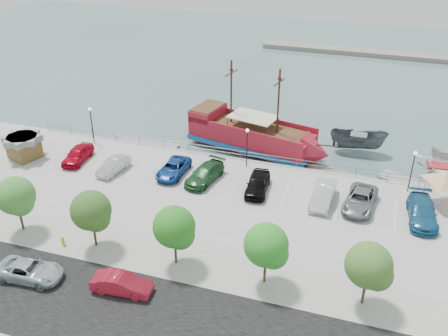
% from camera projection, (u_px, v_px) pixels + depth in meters
% --- Properties ---
extents(ground, '(160.00, 160.00, 0.00)m').
position_uv_depth(ground, '(228.00, 207.00, 47.05)').
color(ground, '#466360').
extents(street, '(100.00, 8.00, 0.04)m').
position_uv_depth(street, '(155.00, 321.00, 33.27)').
color(street, black).
rests_on(street, land_slab).
extents(sidewalk, '(100.00, 4.00, 0.05)m').
position_uv_depth(sidewalk, '(188.00, 265.00, 38.25)').
color(sidewalk, gray).
rests_on(sidewalk, land_slab).
extents(seawall_railing, '(50.00, 0.06, 1.00)m').
position_uv_depth(seawall_railing, '(250.00, 156.00, 52.77)').
color(seawall_railing, slate).
rests_on(seawall_railing, land_slab).
extents(far_shore, '(40.00, 3.00, 0.80)m').
position_uv_depth(far_shore, '(373.00, 53.00, 89.81)').
color(far_shore, gray).
rests_on(far_shore, ground).
extents(pirate_ship, '(17.08, 8.03, 10.58)m').
position_uv_depth(pirate_ship, '(261.00, 138.00, 55.99)').
color(pirate_ship, maroon).
rests_on(pirate_ship, ground).
extents(patrol_boat, '(6.53, 2.92, 2.46)m').
position_uv_depth(patrol_boat, '(358.00, 142.00, 56.31)').
color(patrol_boat, '#44484D').
rests_on(patrol_boat, ground).
extents(speedboat, '(6.43, 8.50, 1.66)m').
position_uv_depth(speedboat, '(447.00, 169.00, 51.77)').
color(speedboat, silver).
rests_on(speedboat, ground).
extents(dock_west, '(7.36, 2.35, 0.42)m').
position_uv_depth(dock_west, '(147.00, 145.00, 58.00)').
color(dock_west, gray).
rests_on(dock_west, ground).
extents(dock_mid, '(6.48, 3.43, 0.36)m').
position_uv_depth(dock_mid, '(337.00, 174.00, 52.15)').
color(dock_mid, gray).
rests_on(dock_mid, ground).
extents(dock_east, '(7.27, 4.76, 0.40)m').
position_uv_depth(dock_east, '(414.00, 186.00, 50.07)').
color(dock_east, gray).
rests_on(dock_east, ground).
extents(shed, '(3.94, 3.94, 2.53)m').
position_uv_depth(shed, '(24.00, 146.00, 53.01)').
color(shed, brown).
rests_on(shed, land_slab).
extents(canopy_tent, '(5.34, 5.34, 3.67)m').
position_uv_depth(canopy_tent, '(447.00, 172.00, 44.38)').
color(canopy_tent, slate).
rests_on(canopy_tent, land_slab).
extents(street_van, '(5.16, 2.68, 1.39)m').
position_uv_depth(street_van, '(30.00, 271.00, 36.68)').
color(street_van, '#A9B3B7').
rests_on(street_van, street).
extents(street_sedan, '(4.50, 1.90, 1.45)m').
position_uv_depth(street_sedan, '(122.00, 284.00, 35.41)').
color(street_sedan, '#B6192D').
rests_on(street_sedan, street).
extents(fire_hydrant, '(0.28, 0.28, 0.81)m').
position_uv_depth(fire_hydrant, '(63.00, 241.00, 40.21)').
color(fire_hydrant, '#D9BB0B').
rests_on(fire_hydrant, sidewalk).
extents(lamp_post_left, '(0.36, 0.36, 4.28)m').
position_uv_depth(lamp_post_left, '(91.00, 119.00, 55.36)').
color(lamp_post_left, black).
rests_on(lamp_post_left, land_slab).
extents(lamp_post_mid, '(0.36, 0.36, 4.28)m').
position_uv_depth(lamp_post_mid, '(247.00, 141.00, 50.52)').
color(lamp_post_mid, black).
rests_on(lamp_post_mid, land_slab).
extents(lamp_post_right, '(0.36, 0.36, 4.28)m').
position_uv_depth(lamp_post_right, '(413.00, 164.00, 46.21)').
color(lamp_post_right, black).
rests_on(lamp_post_right, land_slab).
extents(tree_b, '(3.30, 3.20, 5.00)m').
position_uv_depth(tree_b, '(17.00, 197.00, 40.58)').
color(tree_b, '#473321').
rests_on(tree_b, sidewalk).
extents(tree_c, '(3.30, 3.20, 5.00)m').
position_uv_depth(tree_c, '(92.00, 212.00, 38.70)').
color(tree_c, '#473321').
rests_on(tree_c, sidewalk).
extents(tree_d, '(3.30, 3.20, 5.00)m').
position_uv_depth(tree_d, '(176.00, 229.00, 36.81)').
color(tree_d, '#473321').
rests_on(tree_d, sidewalk).
extents(tree_e, '(3.30, 3.20, 5.00)m').
position_uv_depth(tree_e, '(268.00, 247.00, 34.93)').
color(tree_e, '#473321').
rests_on(tree_e, sidewalk).
extents(tree_f, '(3.30, 3.20, 5.00)m').
position_uv_depth(tree_f, '(371.00, 268.00, 33.05)').
color(tree_f, '#473321').
rests_on(tree_f, sidewalk).
extents(parked_car_a, '(2.22, 4.79, 1.59)m').
position_uv_depth(parked_car_a, '(78.00, 154.00, 52.55)').
color(parked_car_a, '#AC0318').
rests_on(parked_car_a, land_slab).
extents(parked_car_b, '(2.07, 4.38, 1.39)m').
position_uv_depth(parked_car_b, '(114.00, 166.00, 50.62)').
color(parked_car_b, '#B3B3B3').
rests_on(parked_car_b, land_slab).
extents(parked_car_c, '(2.38, 5.00, 1.38)m').
position_uv_depth(parked_car_c, '(173.00, 168.00, 50.11)').
color(parked_car_c, navy).
rests_on(parked_car_c, land_slab).
extents(parked_car_d, '(3.13, 5.64, 1.55)m').
position_uv_depth(parked_car_d, '(205.00, 174.00, 48.97)').
color(parked_car_d, '#204F26').
rests_on(parked_car_d, land_slab).
extents(parked_car_e, '(2.39, 5.06, 1.67)m').
position_uv_depth(parked_car_e, '(258.00, 183.00, 47.27)').
color(parked_car_e, black).
rests_on(parked_car_e, land_slab).
extents(parked_car_f, '(1.96, 5.14, 1.67)m').
position_uv_depth(parked_car_f, '(323.00, 194.00, 45.57)').
color(parked_car_f, silver).
rests_on(parked_car_f, land_slab).
extents(parked_car_g, '(3.15, 5.74, 1.52)m').
position_uv_depth(parked_car_g, '(360.00, 200.00, 44.92)').
color(parked_car_g, gray).
rests_on(parked_car_g, land_slab).
extents(parked_car_h, '(2.75, 5.83, 1.64)m').
position_uv_depth(parked_car_h, '(422.00, 212.00, 43.13)').
color(parked_car_h, '#1E5D86').
rests_on(parked_car_h, land_slab).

